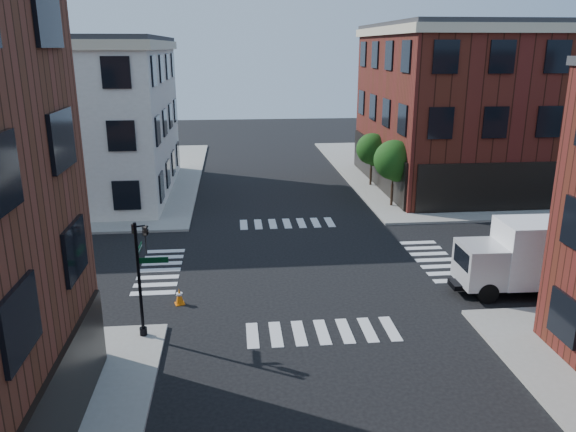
# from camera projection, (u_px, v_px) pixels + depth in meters

# --- Properties ---
(ground) EXTENTS (120.00, 120.00, 0.00)m
(ground) POSITION_uv_depth(u_px,v_px,m) (300.00, 265.00, 28.37)
(ground) COLOR black
(ground) RESTS_ON ground
(sidewalk_ne) EXTENTS (30.00, 30.00, 0.15)m
(sidewalk_ne) POSITION_uv_depth(u_px,v_px,m) (504.00, 169.00, 50.34)
(sidewalk_ne) COLOR gray
(sidewalk_ne) RESTS_ON ground
(sidewalk_nw) EXTENTS (30.00, 30.00, 0.15)m
(sidewalk_nw) POSITION_uv_depth(u_px,v_px,m) (18.00, 179.00, 46.35)
(sidewalk_nw) COLOR gray
(sidewalk_nw) RESTS_ON ground
(building_ne) EXTENTS (25.00, 16.00, 12.00)m
(building_ne) POSITION_uv_depth(u_px,v_px,m) (537.00, 108.00, 43.82)
(building_ne) COLOR #491C12
(building_ne) RESTS_ON ground
(building_nw) EXTENTS (22.00, 16.00, 11.00)m
(building_nw) POSITION_uv_depth(u_px,v_px,m) (11.00, 121.00, 40.21)
(building_nw) COLOR beige
(building_nw) RESTS_ON ground
(tree_near) EXTENTS (2.69, 2.69, 4.49)m
(tree_near) POSITION_uv_depth(u_px,v_px,m) (395.00, 162.00, 37.67)
(tree_near) COLOR black
(tree_near) RESTS_ON ground
(tree_far) EXTENTS (2.43, 2.43, 4.07)m
(tree_far) POSITION_uv_depth(u_px,v_px,m) (373.00, 151.00, 43.47)
(tree_far) COLOR black
(tree_far) RESTS_ON ground
(signal_pole) EXTENTS (1.29, 1.24, 4.60)m
(signal_pole) POSITION_uv_depth(u_px,v_px,m) (141.00, 267.00, 20.54)
(signal_pole) COLOR black
(signal_pole) RESTS_ON ground
(box_truck) EXTENTS (7.38, 2.39, 3.31)m
(box_truck) POSITION_uv_depth(u_px,v_px,m) (543.00, 256.00, 24.85)
(box_truck) COLOR white
(box_truck) RESTS_ON ground
(traffic_cone) EXTENTS (0.48, 0.48, 0.73)m
(traffic_cone) POSITION_uv_depth(u_px,v_px,m) (179.00, 297.00, 23.98)
(traffic_cone) COLOR orange
(traffic_cone) RESTS_ON ground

